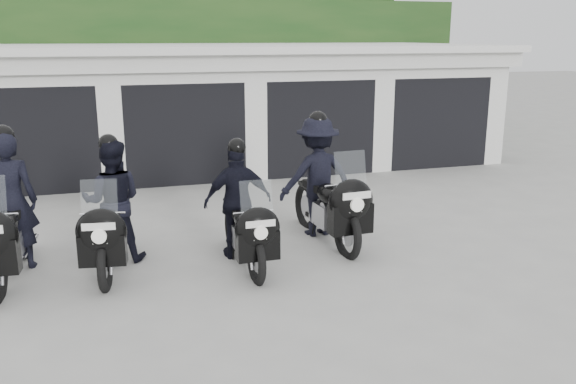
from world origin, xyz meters
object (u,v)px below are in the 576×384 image
object	(u,v)px
police_bike_a	(6,218)
police_bike_c	(241,209)
police_bike_d	(322,184)
police_bike_b	(111,210)

from	to	relation	value
police_bike_a	police_bike_c	distance (m)	3.15
police_bike_d	police_bike_b	bearing A→B (deg)	-178.74
police_bike_a	police_bike_c	bearing A→B (deg)	-0.80
police_bike_a	police_bike_b	size ratio (longest dim) A/B	1.10
police_bike_b	police_bike_d	xyz separation A→B (m)	(3.26, 0.30, 0.09)
police_bike_c	police_bike_a	bearing A→B (deg)	172.82
police_bike_b	police_bike_c	xyz separation A→B (m)	(1.78, -0.37, -0.03)
police_bike_a	police_bike_c	xyz separation A→B (m)	(3.13, -0.33, -0.05)
police_bike_b	police_bike_d	bearing A→B (deg)	13.84
police_bike_c	police_bike_d	world-z (taller)	police_bike_d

